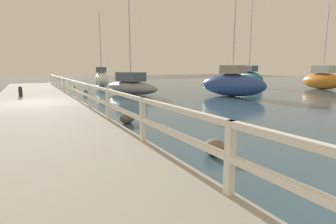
{
  "coord_description": "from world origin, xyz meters",
  "views": [
    {
      "loc": [
        -0.25,
        -13.09,
        1.86
      ],
      "look_at": [
        5.07,
        -3.09,
        -0.01
      ],
      "focal_mm": 28.0,
      "sensor_mm": 36.0,
      "label": 1
    }
  ],
  "objects_px": {
    "sailboat_orange": "(322,80)",
    "sailboat_gray": "(131,86)",
    "mooring_bollard": "(20,91)",
    "sailboat_white": "(102,79)",
    "sailboat_teal": "(249,78)",
    "sailboat_blue": "(232,84)"
  },
  "relations": [
    {
      "from": "sailboat_orange",
      "to": "sailboat_gray",
      "type": "distance_m",
      "value": 17.55
    },
    {
      "from": "sailboat_gray",
      "to": "mooring_bollard",
      "type": "bearing_deg",
      "value": 177.5
    },
    {
      "from": "sailboat_white",
      "to": "sailboat_gray",
      "type": "xyz_separation_m",
      "value": [
        0.08,
        -8.25,
        -0.2
      ]
    },
    {
      "from": "mooring_bollard",
      "to": "sailboat_gray",
      "type": "height_order",
      "value": "sailboat_gray"
    },
    {
      "from": "sailboat_teal",
      "to": "sailboat_blue",
      "type": "relative_size",
      "value": 1.17
    },
    {
      "from": "mooring_bollard",
      "to": "sailboat_gray",
      "type": "xyz_separation_m",
      "value": [
        7.05,
        1.96,
        -0.02
      ]
    },
    {
      "from": "sailboat_orange",
      "to": "sailboat_white",
      "type": "bearing_deg",
      "value": 149.84
    },
    {
      "from": "sailboat_orange",
      "to": "sailboat_blue",
      "type": "relative_size",
      "value": 1.02
    },
    {
      "from": "sailboat_gray",
      "to": "sailboat_orange",
      "type": "bearing_deg",
      "value": -29.97
    },
    {
      "from": "sailboat_white",
      "to": "sailboat_gray",
      "type": "distance_m",
      "value": 8.25
    },
    {
      "from": "sailboat_teal",
      "to": "mooring_bollard",
      "type": "bearing_deg",
      "value": -161.73
    },
    {
      "from": "sailboat_teal",
      "to": "sailboat_white",
      "type": "distance_m",
      "value": 14.91
    },
    {
      "from": "mooring_bollard",
      "to": "sailboat_orange",
      "type": "relative_size",
      "value": 0.08
    },
    {
      "from": "sailboat_blue",
      "to": "mooring_bollard",
      "type": "bearing_deg",
      "value": 149.3
    },
    {
      "from": "sailboat_teal",
      "to": "sailboat_blue",
      "type": "bearing_deg",
      "value": -132.72
    },
    {
      "from": "sailboat_white",
      "to": "sailboat_orange",
      "type": "bearing_deg",
      "value": -19.31
    },
    {
      "from": "mooring_bollard",
      "to": "sailboat_gray",
      "type": "distance_m",
      "value": 7.32
    },
    {
      "from": "sailboat_teal",
      "to": "sailboat_orange",
      "type": "xyz_separation_m",
      "value": [
        3.93,
        -5.18,
        -0.05
      ]
    },
    {
      "from": "mooring_bollard",
      "to": "sailboat_gray",
      "type": "bearing_deg",
      "value": 15.5
    },
    {
      "from": "mooring_bollard",
      "to": "sailboat_orange",
      "type": "height_order",
      "value": "sailboat_orange"
    },
    {
      "from": "sailboat_gray",
      "to": "sailboat_blue",
      "type": "height_order",
      "value": "sailboat_blue"
    },
    {
      "from": "sailboat_white",
      "to": "sailboat_blue",
      "type": "xyz_separation_m",
      "value": [
        5.69,
        -12.83,
        0.03
      ]
    }
  ]
}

